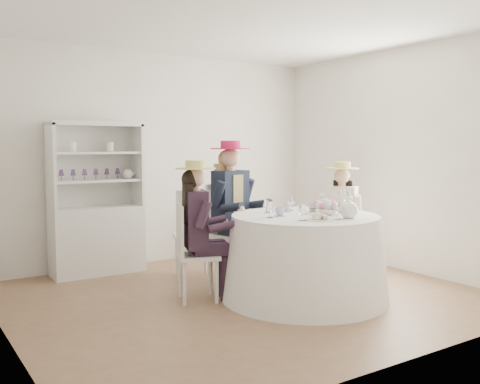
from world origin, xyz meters
TOP-DOWN VIEW (x-y plane):
  - ground at (0.00, 0.00)m, footprint 4.50×4.50m
  - ceiling at (0.00, 0.00)m, footprint 4.50×4.50m
  - wall_back at (0.00, 2.00)m, footprint 4.50×0.00m
  - wall_front at (0.00, -2.00)m, footprint 4.50×0.00m
  - wall_left at (-2.25, 0.00)m, footprint 0.00×4.50m
  - wall_right at (2.25, 0.00)m, footprint 0.00×4.50m
  - tea_table at (0.44, -0.40)m, footprint 1.65×1.65m
  - hutch at (-0.94, 1.76)m, footprint 1.08×0.43m
  - side_table at (0.94, 1.67)m, footprint 0.46×0.46m
  - hatbox at (0.94, 1.67)m, footprint 0.34×0.34m
  - guest_left at (-0.47, 0.12)m, footprint 0.57×0.52m
  - guest_mid at (0.25, 0.64)m, footprint 0.59×0.63m
  - guest_right at (1.38, 0.08)m, footprint 0.57×0.53m
  - spare_chair at (-0.10, 0.91)m, footprint 0.55×0.55m
  - teacup_a at (0.18, -0.33)m, footprint 0.12×0.12m
  - teacup_b at (0.46, -0.08)m, footprint 0.08×0.08m
  - teacup_c at (0.66, -0.26)m, footprint 0.11×0.11m
  - flower_bowl at (0.64, -0.51)m, footprint 0.22×0.22m
  - flower_arrangement at (0.67, -0.42)m, footprint 0.20×0.19m
  - table_teapot at (0.64, -0.80)m, footprint 0.24×0.17m
  - sandwich_plate at (0.32, -0.75)m, footprint 0.27×0.27m
  - cupcake_stand at (0.94, -0.42)m, footprint 0.23×0.23m
  - stemware_set at (0.44, -0.40)m, footprint 0.87×0.87m

SIDE VIEW (x-z plane):
  - ground at x=0.00m, z-range 0.00..0.00m
  - side_table at x=0.94m, z-range 0.00..0.68m
  - tea_table at x=0.44m, z-range 0.00..0.83m
  - spare_chair at x=-0.10m, z-range 0.04..1.06m
  - hutch at x=-0.94m, z-range -0.26..1.54m
  - guest_right at x=1.38m, z-range 0.09..1.42m
  - guest_left at x=-0.47m, z-range 0.09..1.47m
  - hatbox at x=0.94m, z-range 0.68..0.95m
  - sandwich_plate at x=0.32m, z-range 0.82..0.88m
  - flower_bowl at x=0.64m, z-range 0.84..0.89m
  - teacup_c at x=0.66m, z-range 0.84..0.91m
  - teacup_b at x=0.46m, z-range 0.84..0.91m
  - teacup_a at x=0.18m, z-range 0.84..0.91m
  - guest_mid at x=0.25m, z-range 0.10..1.68m
  - stemware_set at x=0.44m, z-range 0.84..0.99m
  - table_teapot at x=0.64m, z-range 0.82..1.00m
  - cupcake_stand at x=0.94m, z-range 0.81..1.03m
  - flower_arrangement at x=0.67m, z-range 0.89..0.96m
  - wall_back at x=0.00m, z-range -0.90..3.60m
  - wall_front at x=0.00m, z-range -0.90..3.60m
  - wall_left at x=-2.25m, z-range -0.90..3.60m
  - wall_right at x=2.25m, z-range -0.90..3.60m
  - ceiling at x=0.00m, z-range 2.70..2.70m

